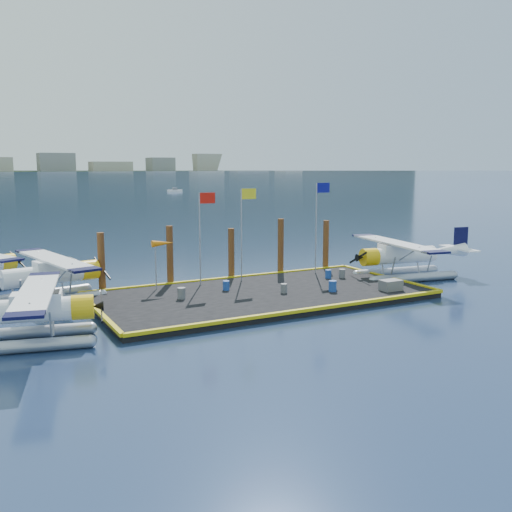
{
  "coord_description": "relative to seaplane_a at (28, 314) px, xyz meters",
  "views": [
    {
      "loc": [
        -16.4,
        -30.19,
        8.09
      ],
      "look_at": [
        0.66,
        2.0,
        2.32
      ],
      "focal_mm": 40.0,
      "sensor_mm": 36.0,
      "label": 1
    }
  ],
  "objects": [
    {
      "name": "far_backdrop",
      "position": [
        253.69,
        1740.73,
        7.99
      ],
      "size": [
        3050.0,
        2050.0,
        810.0
      ],
      "color": "black",
      "rests_on": "ground"
    },
    {
      "name": "crate",
      "position": [
        21.17,
        -0.11,
        -0.74
      ],
      "size": [
        1.3,
        0.87,
        0.65
      ],
      "primitive_type": "cube",
      "color": "#5B5C61",
      "rests_on": "dock"
    },
    {
      "name": "piling_0",
      "position": [
        5.28,
        8.61,
        0.54
      ],
      "size": [
        0.44,
        0.44,
        4.0
      ],
      "primitive_type": "cylinder",
      "color": "#4E2616",
      "rests_on": "ground"
    },
    {
      "name": "ground",
      "position": [
        13.78,
        3.21,
        -1.46
      ],
      "size": [
        4000.0,
        4000.0,
        0.0
      ],
      "primitive_type": "plane",
      "color": "#162743",
      "rests_on": "ground"
    },
    {
      "name": "drum_1",
      "position": [
        17.73,
        1.3,
        -0.72
      ],
      "size": [
        0.48,
        0.48,
        0.68
      ],
      "primitive_type": "cylinder",
      "color": "#1B4198",
      "rests_on": "dock"
    },
    {
      "name": "drum_3",
      "position": [
        14.89,
        2.41,
        -0.78
      ],
      "size": [
        0.4,
        0.4,
        0.56
      ],
      "primitive_type": "cylinder",
      "color": "#5B5C61",
      "rests_on": "dock"
    },
    {
      "name": "dock",
      "position": [
        13.78,
        3.21,
        -1.26
      ],
      "size": [
        20.0,
        10.0,
        0.4
      ],
      "primitive_type": "cube",
      "color": "black",
      "rests_on": "ground"
    },
    {
      "name": "drum_2",
      "position": [
        19.94,
        4.9,
        -0.77
      ],
      "size": [
        0.42,
        0.42,
        0.59
      ],
      "primitive_type": "cylinder",
      "color": "#1B4198",
      "rests_on": "dock"
    },
    {
      "name": "flagpole_yellow",
      "position": [
        14.49,
        7.01,
        3.05
      ],
      "size": [
        1.14,
        0.08,
        6.2
      ],
      "color": "#9999A1",
      "rests_on": "dock"
    },
    {
      "name": "piling_1",
      "position": [
        9.78,
        8.61,
        0.64
      ],
      "size": [
        0.44,
        0.44,
        4.2
      ],
      "primitive_type": "cylinder",
      "color": "#4E2616",
      "rests_on": "ground"
    },
    {
      "name": "drum_5",
      "position": [
        12.07,
        4.75,
        -0.77
      ],
      "size": [
        0.42,
        0.42,
        0.59
      ],
      "primitive_type": "cylinder",
      "color": "#1B4198",
      "rests_on": "dock"
    },
    {
      "name": "drum_4",
      "position": [
        20.88,
        4.6,
        -0.76
      ],
      "size": [
        0.43,
        0.43,
        0.6
      ],
      "primitive_type": "cylinder",
      "color": "#5B5C61",
      "rests_on": "dock"
    },
    {
      "name": "piling_3",
      "position": [
        18.28,
        8.61,
        0.69
      ],
      "size": [
        0.44,
        0.44,
        4.3
      ],
      "primitive_type": "cylinder",
      "color": "#4E2616",
      "rests_on": "ground"
    },
    {
      "name": "flagpole_blue",
      "position": [
        20.48,
        7.01,
        3.22
      ],
      "size": [
        1.14,
        0.08,
        6.5
      ],
      "color": "#9999A1",
      "rests_on": "dock"
    },
    {
      "name": "seaplane_d",
      "position": [
        25.46,
        3.81,
        0.11
      ],
      "size": [
        9.32,
        10.23,
        3.62
      ],
      "rotation": [
        0.0,
        0.0,
        1.41
      ],
      "color": "#9CA0AA",
      "rests_on": "ground"
    },
    {
      "name": "piling_4",
      "position": [
        22.28,
        8.61,
        0.54
      ],
      "size": [
        0.44,
        0.44,
        4.0
      ],
      "primitive_type": "cylinder",
      "color": "#4E2616",
      "rests_on": "ground"
    },
    {
      "name": "windsock",
      "position": [
        8.76,
        7.01,
        1.77
      ],
      "size": [
        1.4,
        0.44,
        3.12
      ],
      "color": "#9999A1",
      "rests_on": "dock"
    },
    {
      "name": "seaplane_a",
      "position": [
        0.0,
        0.0,
        0.0
      ],
      "size": [
        8.73,
        9.47,
        3.36
      ],
      "rotation": [
        0.0,
        0.0,
        -1.79
      ],
      "color": "#9CA0AA",
      "rests_on": "ground"
    },
    {
      "name": "drum_0",
      "position": [
        8.77,
        3.83,
        -0.73
      ],
      "size": [
        0.47,
        0.47,
        0.66
      ],
      "primitive_type": "cylinder",
      "color": "#5B5C61",
      "rests_on": "dock"
    },
    {
      "name": "seaplane_b",
      "position": [
        2.02,
        8.09,
        0.08
      ],
      "size": [
        9.2,
        10.02,
        3.55
      ],
      "rotation": [
        0.0,
        0.0,
        -1.37
      ],
      "color": "#9CA0AA",
      "rests_on": "ground"
    },
    {
      "name": "dock_bumpers",
      "position": [
        13.78,
        3.21,
        -0.97
      ],
      "size": [
        20.25,
        10.25,
        0.18
      ],
      "primitive_type": null,
      "color": "#C4AE0B",
      "rests_on": "dock"
    },
    {
      "name": "piling_2",
      "position": [
        14.28,
        8.61,
        0.44
      ],
      "size": [
        0.44,
        0.44,
        3.8
      ],
      "primitive_type": "cylinder",
      "color": "#4E2616",
      "rests_on": "ground"
    },
    {
      "name": "flagpole_red",
      "position": [
        11.49,
        7.01,
        2.93
      ],
      "size": [
        1.14,
        0.08,
        6.0
      ],
      "color": "#9999A1",
      "rests_on": "dock"
    }
  ]
}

